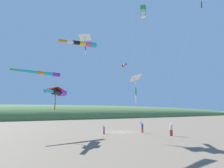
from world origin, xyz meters
The scene contains 13 objects.
ground_plane centered at (0.00, 0.00, 0.00)m, with size 600.00×600.00×0.00m, color #756654.
dune_ridge_grassy centered at (55.00, 0.00, 0.00)m, with size 28.00×240.00×10.59m, color #567A42.
person_adult_flyer centered at (-7.90, -3.07, 1.06)m, with size 0.66×0.56×1.94m.
person_child_green_jacket centered at (-1.51, 4.05, 0.67)m, with size 0.43×0.38×1.24m.
person_child_grey_jacket centered at (-2.81, -2.02, 0.91)m, with size 0.49×0.39×1.67m.
kite_windsock_orange_high_right centered at (-2.99, 11.38, 5.76)m, with size 8.64×16.81×6.28m.
kite_delta_white_trailing centered at (-3.41, 11.95, 6.05)m, with size 2.14×12.93×6.47m.
kite_windsock_rainbow_low_near centered at (-5.46, 3.09, 9.73)m, with size 9.40×3.17×10.32m.
kite_box_striped_overhead centered at (-7.18, 0.90, 17.27)m, with size 6.30×1.61×18.13m.
kite_windsock_blue_topmost centered at (-7.81, 10.10, 11.03)m, with size 3.72×15.70×11.68m.
kite_delta_yellow_midlevel centered at (-9.12, 3.98, 7.35)m, with size 7.66×10.04×7.97m.
kite_delta_red_high_left centered at (-0.11, 6.73, 14.58)m, with size 5.43×7.97×15.11m.
kite_windsock_purple_drifting centered at (3.28, 12.01, 9.11)m, with size 2.95×14.23×9.42m.
Camera 1 is at (-29.85, 19.24, 3.68)m, focal length 34.54 mm.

